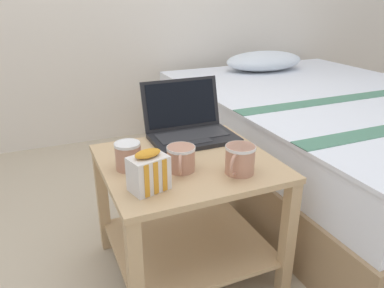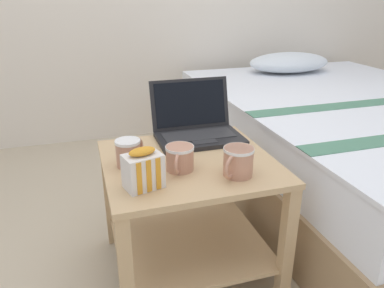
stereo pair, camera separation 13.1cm
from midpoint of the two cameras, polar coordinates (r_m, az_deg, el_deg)
The scene contains 9 objects.
ground_plane at distance 1.65m, azimuth 1.93°, elevation -18.07°, with size 8.00×8.00×0.00m, color tan.
bed at distance 2.40m, azimuth 24.55°, elevation 0.70°, with size 1.52×2.08×0.65m.
bedside_table at distance 1.46m, azimuth 2.09°, elevation -8.59°, with size 0.62×0.58×0.49m.
laptop at distance 1.58m, azimuth 3.08°, elevation 2.62°, with size 0.35×0.28×0.23m.
mug_front_left at distance 1.32m, azimuth -6.83°, elevation -1.18°, with size 0.11×0.11×0.10m.
mug_front_right at distance 1.26m, azimuth 9.98°, elevation -2.54°, with size 0.13×0.12×0.10m.
mug_mid_center at distance 1.28m, azimuth 1.03°, elevation -2.05°, with size 0.10×0.13×0.09m.
snack_bag at distance 1.17m, azimuth -4.28°, elevation -3.99°, with size 0.13×0.11×0.13m.
cell_phone at distance 1.47m, azimuth -6.41°, elevation -0.78°, with size 0.09×0.15×0.01m.
Camera 2 is at (-0.36, -1.21, 1.06)m, focal length 35.00 mm.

